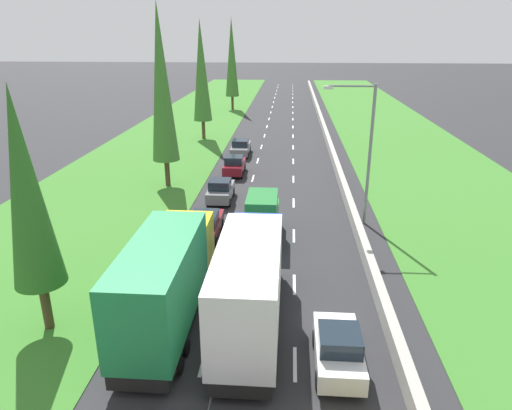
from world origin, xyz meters
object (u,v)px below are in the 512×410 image
poplar_tree_nearest (26,191)px  street_light_mast (365,146)px  green_van_centre_lane (262,217)px  poplar_tree_second (161,84)px  poplar_tree_third (201,71)px  white_hatchback_right_lane (338,349)px  maroon_hatchback_left_lane (234,165)px  poplar_tree_fourth (232,58)px  white_box_truck_centre_lane (250,283)px  grey_hatchback_left_lane (221,190)px  grey_sedan_left_lane (241,147)px  green_box_truck_left_lane (167,279)px  maroon_sedan_left_lane (205,225)px

poplar_tree_nearest → street_light_mast: 19.54m
green_van_centre_lane → poplar_tree_second: poplar_tree_second is taller
poplar_tree_second → street_light_mast: bearing=-25.9°
green_van_centre_lane → poplar_tree_third: bearing=107.1°
white_hatchback_right_lane → poplar_tree_second: (-11.91, 21.57, 7.32)m
maroon_hatchback_left_lane → poplar_tree_fourth: poplar_tree_fourth is taller
maroon_hatchback_left_lane → street_light_mast: bearing=-48.4°
white_box_truck_centre_lane → poplar_tree_fourth: (-8.02, 60.34, 6.00)m
maroon_hatchback_left_lane → green_van_centre_lane: 13.98m
grey_hatchback_left_lane → grey_sedan_left_lane: bearing=89.9°
grey_hatchback_left_lane → poplar_tree_third: bearing=103.4°
green_box_truck_left_lane → grey_hatchback_left_lane: size_ratio=2.41×
green_box_truck_left_lane → white_hatchback_right_lane: bearing=-18.4°
maroon_sedan_left_lane → green_van_centre_lane: 3.55m
white_hatchback_right_lane → poplar_tree_nearest: (-12.01, 1.65, 5.33)m
green_box_truck_left_lane → street_light_mast: 15.82m
white_hatchback_right_lane → poplar_tree_third: size_ratio=0.29×
white_box_truck_centre_lane → street_light_mast: bearing=63.2°
white_hatchback_right_lane → maroon_sedan_left_lane: size_ratio=0.87×
maroon_hatchback_left_lane → green_van_centre_lane: size_ratio=0.80×
maroon_sedan_left_lane → maroon_hatchback_left_lane: (0.20, 13.78, 0.02)m
poplar_tree_third → white_hatchback_right_lane: bearing=-73.0°
grey_hatchback_left_lane → maroon_hatchback_left_lane: size_ratio=1.00×
grey_hatchback_left_lane → grey_sedan_left_lane: size_ratio=0.87×
maroon_hatchback_left_lane → poplar_tree_nearest: size_ratio=0.38×
green_box_truck_left_lane → maroon_sedan_left_lane: (-0.08, 9.10, -1.37)m
green_box_truck_left_lane → poplar_tree_second: size_ratio=0.66×
white_box_truck_centre_lane → maroon_sedan_left_lane: bearing=111.2°
white_hatchback_right_lane → street_light_mast: (2.71, 14.46, 4.40)m
grey_hatchback_left_lane → poplar_tree_second: size_ratio=0.27×
green_box_truck_left_lane → poplar_tree_fourth: 60.75m
white_box_truck_centre_lane → street_light_mast: size_ratio=1.04×
maroon_hatchback_left_lane → white_box_truck_centre_lane: bearing=-81.7°
green_van_centre_lane → poplar_tree_third: poplar_tree_third is taller
maroon_sedan_left_lane → poplar_tree_nearest: size_ratio=0.44×
white_hatchback_right_lane → poplar_tree_nearest: poplar_tree_nearest is taller
white_box_truck_centre_lane → grey_sedan_left_lane: 30.21m
poplar_tree_second → poplar_tree_fourth: poplar_tree_fourth is taller
maroon_hatchback_left_lane → street_light_mast: street_light_mast is taller
white_hatchback_right_lane → poplar_tree_third: (-12.21, 39.87, 6.93)m
grey_sedan_left_lane → poplar_tree_second: size_ratio=0.32×
white_box_truck_centre_lane → green_box_truck_left_lane: bearing=179.0°
street_light_mast → maroon_hatchback_left_lane: bearing=131.6°
grey_sedan_left_lane → poplar_tree_second: (-4.92, -10.66, 7.35)m
maroon_sedan_left_lane → poplar_tree_third: (-5.18, 28.46, 6.95)m
green_van_centre_lane → white_box_truck_centre_lane: bearing=-89.6°
maroon_sedan_left_lane → white_box_truck_centre_lane: bearing=-68.8°
white_box_truck_centre_lane → poplar_tree_fourth: bearing=97.6°
green_box_truck_left_lane → grey_sedan_left_lane: (-0.04, 29.91, -1.37)m
poplar_tree_second → green_box_truck_left_lane: bearing=-75.6°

